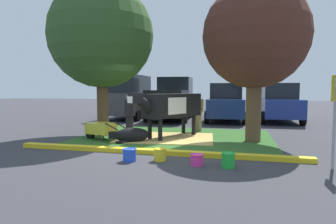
% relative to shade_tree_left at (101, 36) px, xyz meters
% --- Properties ---
extents(ground_plane, '(80.00, 80.00, 0.00)m').
position_rel_shade_tree_left_xyz_m(ground_plane, '(2.27, -1.69, -3.60)').
color(ground_plane, '#38383D').
extents(grass_island, '(6.64, 4.98, 0.02)m').
position_rel_shade_tree_left_xyz_m(grass_island, '(2.63, 0.24, -3.59)').
color(grass_island, '#2D5B23').
rests_on(grass_island, ground).
extents(curb_yellow, '(7.84, 0.24, 0.12)m').
position_rel_shade_tree_left_xyz_m(curb_yellow, '(2.63, -2.40, -3.54)').
color(curb_yellow, yellow).
rests_on(curb_yellow, ground).
extents(hay_bedding, '(3.40, 2.67, 0.04)m').
position_rel_shade_tree_left_xyz_m(hay_bedding, '(2.39, -0.04, -3.57)').
color(hay_bedding, tan).
rests_on(hay_bedding, ground).
extents(shade_tree_left, '(3.72, 3.72, 5.47)m').
position_rel_shade_tree_left_xyz_m(shade_tree_left, '(0.00, 0.00, 0.00)').
color(shade_tree_left, '#4C3823').
rests_on(shade_tree_left, ground).
extents(shade_tree_right, '(3.33, 3.33, 5.05)m').
position_rel_shade_tree_left_xyz_m(shade_tree_right, '(5.27, 0.04, -0.24)').
color(shade_tree_right, brown).
rests_on(shade_tree_right, ground).
extents(cow_holstein, '(1.93, 2.87, 1.59)m').
position_rel_shade_tree_left_xyz_m(cow_holstein, '(2.53, 0.07, -2.47)').
color(cow_holstein, black).
rests_on(cow_holstein, ground).
extents(calf_lying, '(1.30, 0.93, 0.48)m').
position_rel_shade_tree_left_xyz_m(calf_lying, '(1.48, -1.02, -3.36)').
color(calf_lying, black).
rests_on(calf_lying, ground).
extents(person_handler, '(0.34, 0.52, 1.53)m').
position_rel_shade_tree_left_xyz_m(person_handler, '(1.09, -0.13, -2.78)').
color(person_handler, black).
rests_on(person_handler, ground).
extents(person_visitor_near, '(0.43, 0.37, 1.53)m').
position_rel_shade_tree_left_xyz_m(person_visitor_near, '(3.26, 1.82, -2.79)').
color(person_visitor_near, '#9E7F5B').
rests_on(person_visitor_near, ground).
extents(wheelbarrow, '(1.61, 0.90, 0.63)m').
position_rel_shade_tree_left_xyz_m(wheelbarrow, '(0.32, -0.82, -3.21)').
color(wheelbarrow, gold).
rests_on(wheelbarrow, ground).
extents(parking_sign, '(0.06, 0.44, 1.99)m').
position_rel_shade_tree_left_xyz_m(parking_sign, '(6.75, -2.88, -2.19)').
color(parking_sign, '#99999E').
rests_on(parking_sign, ground).
extents(bucket_blue, '(0.34, 0.34, 0.30)m').
position_rel_shade_tree_left_xyz_m(bucket_blue, '(2.31, -3.25, -3.44)').
color(bucket_blue, blue).
rests_on(bucket_blue, ground).
extents(bucket_yellow, '(0.31, 0.31, 0.30)m').
position_rel_shade_tree_left_xyz_m(bucket_yellow, '(2.99, -3.05, -3.44)').
color(bucket_yellow, yellow).
rests_on(bucket_yellow, ground).
extents(bucket_pink, '(0.31, 0.31, 0.26)m').
position_rel_shade_tree_left_xyz_m(bucket_pink, '(3.90, -3.25, -3.46)').
color(bucket_pink, '#EA3893').
rests_on(bucket_pink, ground).
extents(bucket_green, '(0.31, 0.31, 0.33)m').
position_rel_shade_tree_left_xyz_m(bucket_green, '(4.59, -3.27, -3.43)').
color(bucket_green, green).
rests_on(bucket_green, ground).
extents(suv_dark_grey, '(2.20, 4.64, 2.52)m').
position_rel_shade_tree_left_xyz_m(suv_dark_grey, '(-1.41, 6.33, -2.33)').
color(suv_dark_grey, '#3D3D42').
rests_on(suv_dark_grey, ground).
extents(pickup_truck_black, '(2.31, 5.44, 2.42)m').
position_rel_shade_tree_left_xyz_m(pickup_truck_black, '(1.18, 6.36, -2.48)').
color(pickup_truck_black, black).
rests_on(pickup_truck_black, ground).
extents(sedan_silver, '(2.10, 4.44, 2.02)m').
position_rel_shade_tree_left_xyz_m(sedan_silver, '(4.18, 6.11, -2.61)').
color(sedan_silver, navy).
rests_on(sedan_silver, ground).
extents(sedan_blue, '(2.10, 4.44, 2.02)m').
position_rel_shade_tree_left_xyz_m(sedan_blue, '(6.86, 6.46, -2.61)').
color(sedan_blue, navy).
rests_on(sedan_blue, ground).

